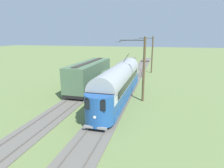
# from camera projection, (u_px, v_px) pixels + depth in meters

# --- Properties ---
(ground_plane) EXTENTS (220.00, 220.00, 0.00)m
(ground_plane) POSITION_uv_depth(u_px,v_px,m) (111.00, 86.00, 29.63)
(ground_plane) COLOR olive
(track_streetcar_siding) EXTENTS (2.80, 80.00, 0.18)m
(track_streetcar_siding) POSITION_uv_depth(u_px,v_px,m) (128.00, 86.00, 29.29)
(track_streetcar_siding) COLOR #666059
(track_streetcar_siding) RESTS_ON ground
(track_adjacent_siding) EXTENTS (2.80, 80.00, 0.18)m
(track_adjacent_siding) POSITION_uv_depth(u_px,v_px,m) (96.00, 84.00, 30.53)
(track_adjacent_siding) COLOR #666059
(track_adjacent_siding) RESTS_ON ground
(vintage_streetcar) EXTENTS (2.65, 18.09, 4.87)m
(vintage_streetcar) POSITION_uv_depth(u_px,v_px,m) (119.00, 81.00, 23.15)
(vintage_streetcar) COLOR #1E4C93
(vintage_streetcar) RESTS_ON ground
(boxcar_adjacent) EXTENTS (2.96, 11.62, 3.85)m
(boxcar_adjacent) POSITION_uv_depth(u_px,v_px,m) (90.00, 75.00, 27.56)
(boxcar_adjacent) COLOR #4C6B4C
(boxcar_adjacent) RESTS_ON ground
(catenary_pole_foreground) EXTENTS (3.10, 0.28, 7.52)m
(catenary_pole_foreground) POSITION_uv_depth(u_px,v_px,m) (152.00, 54.00, 39.57)
(catenary_pole_foreground) COLOR #4C3D28
(catenary_pole_foreground) RESTS_ON ground
(catenary_pole_mid_near) EXTENTS (3.10, 0.28, 7.52)m
(catenary_pole_mid_near) POSITION_uv_depth(u_px,v_px,m) (143.00, 68.00, 22.06)
(catenary_pole_mid_near) COLOR #4C3D28
(catenary_pole_mid_near) RESTS_ON ground
(overhead_wire_run) EXTENTS (2.89, 22.65, 0.18)m
(overhead_wire_run) POSITION_uv_depth(u_px,v_px,m) (133.00, 40.00, 31.38)
(overhead_wire_run) COLOR black
(overhead_wire_run) RESTS_ON ground
(switch_stand) EXTENTS (0.50, 0.30, 1.24)m
(switch_stand) POSITION_uv_depth(u_px,v_px,m) (141.00, 74.00, 35.49)
(switch_stand) COLOR black
(switch_stand) RESTS_ON ground
(spare_tie_stack) EXTENTS (2.40, 2.40, 0.54)m
(spare_tie_stack) POSITION_uv_depth(u_px,v_px,m) (80.00, 81.00, 32.20)
(spare_tie_stack) COLOR #2D2316
(spare_tie_stack) RESTS_ON ground
(track_end_bumper) EXTENTS (1.80, 0.60, 0.80)m
(track_end_bumper) POSITION_uv_depth(u_px,v_px,m) (117.00, 67.00, 44.69)
(track_end_bumper) COLOR #B2A519
(track_end_bumper) RESTS_ON ground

